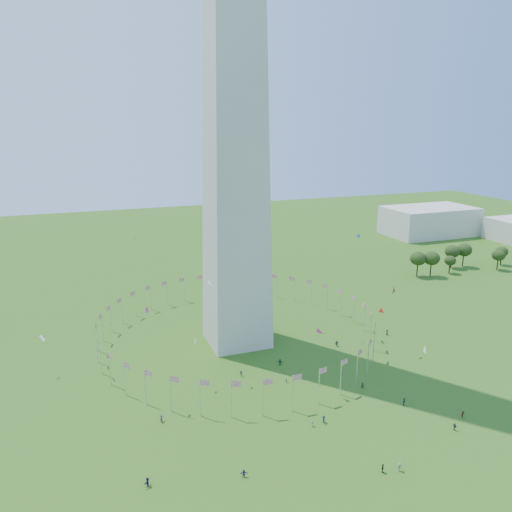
# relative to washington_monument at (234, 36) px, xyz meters

# --- Properties ---
(ground) EXTENTS (600.00, 600.00, 0.00)m
(ground) POSITION_rel_washington_monument_xyz_m (0.00, -50.00, -84.50)
(ground) COLOR #2A5313
(ground) RESTS_ON ground
(washington_monument) EXTENTS (16.80, 16.80, 169.00)m
(washington_monument) POSITION_rel_washington_monument_xyz_m (0.00, 0.00, 0.00)
(washington_monument) COLOR beige
(washington_monument) RESTS_ON ground
(flag_ring) EXTENTS (80.24, 80.24, 9.00)m
(flag_ring) POSITION_rel_washington_monument_xyz_m (-0.00, 0.00, -80.00)
(flag_ring) COLOR silver
(flag_ring) RESTS_ON ground
(gov_building_east_a) EXTENTS (50.00, 30.00, 16.00)m
(gov_building_east_a) POSITION_rel_washington_monument_xyz_m (150.00, 100.00, -76.50)
(gov_building_east_a) COLOR beige
(gov_building_east_a) RESTS_ON ground
(crowd) EXTENTS (86.88, 67.89, 1.94)m
(crowd) POSITION_rel_washington_monument_xyz_m (4.95, -43.87, -83.65)
(crowd) COLOR #321644
(crowd) RESTS_ON ground
(kites_aloft) EXTENTS (102.81, 80.64, 26.69)m
(kites_aloft) POSITION_rel_washington_monument_xyz_m (10.66, -26.12, -65.79)
(kites_aloft) COLOR #CC2699
(kites_aloft) RESTS_ON ground
(tree_line_east) EXTENTS (53.25, 15.58, 10.61)m
(tree_line_east) POSITION_rel_washington_monument_xyz_m (111.66, 35.55, -79.54)
(tree_line_east) COLOR #2C4316
(tree_line_east) RESTS_ON ground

